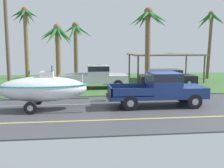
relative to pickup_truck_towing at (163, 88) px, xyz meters
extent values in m
cube|color=#424247|center=(0.38, -0.72, -1.09)|extent=(36.00, 8.00, 0.06)
cube|color=#3D6633|center=(0.38, 10.28, -1.06)|extent=(36.00, 14.00, 0.11)
cube|color=#DBCC4C|center=(0.38, -2.52, -1.05)|extent=(34.20, 0.12, 0.01)
cube|color=navy|center=(-0.34, 0.00, -0.43)|extent=(5.37, 1.92, 0.22)
cube|color=navy|center=(1.60, 0.00, -0.13)|extent=(1.50, 1.92, 0.38)
cube|color=navy|center=(0.04, 0.00, 0.27)|extent=(1.61, 1.92, 1.18)
cube|color=black|center=(0.04, 0.00, 0.63)|extent=(1.63, 1.94, 0.38)
cube|color=#112047|center=(-1.90, 0.00, -0.30)|extent=(2.26, 1.92, 0.04)
cube|color=navy|center=(-1.90, 0.92, -0.09)|extent=(2.26, 0.08, 0.45)
cube|color=navy|center=(-1.90, -0.92, -0.09)|extent=(2.26, 0.08, 0.45)
cube|color=navy|center=(-2.99, 0.00, -0.09)|extent=(0.08, 1.92, 0.45)
cube|color=#333338|center=(-3.09, 0.00, -0.49)|extent=(0.12, 1.73, 0.16)
sphere|color=#B2B2B7|center=(-3.21, 0.00, -0.44)|extent=(0.10, 0.10, 0.10)
cylinder|color=black|center=(1.52, 0.85, -0.66)|extent=(0.80, 0.28, 0.80)
cylinder|color=#9E9EA3|center=(1.52, 0.85, -0.66)|extent=(0.36, 0.29, 0.36)
cylinder|color=black|center=(1.52, -0.85, -0.66)|extent=(0.80, 0.28, 0.80)
cylinder|color=#9E9EA3|center=(1.52, -0.85, -0.66)|extent=(0.36, 0.29, 0.36)
cylinder|color=black|center=(-2.01, 0.85, -0.66)|extent=(0.80, 0.28, 0.80)
cylinder|color=#9E9EA3|center=(-2.01, 0.85, -0.66)|extent=(0.36, 0.29, 0.36)
cylinder|color=black|center=(-2.01, -0.85, -0.66)|extent=(0.80, 0.28, 0.80)
cylinder|color=#9E9EA3|center=(-2.01, -0.85, -0.66)|extent=(0.36, 0.29, 0.36)
cube|color=gray|center=(-3.66, 0.00, -0.68)|extent=(0.90, 0.10, 0.08)
cube|color=gray|center=(-6.59, 0.96, -0.68)|extent=(4.96, 0.12, 0.10)
cube|color=gray|center=(-6.59, -0.96, -0.68)|extent=(4.96, 0.12, 0.10)
cylinder|color=black|center=(-7.08, 1.02, -0.74)|extent=(0.64, 0.22, 0.64)
cylinder|color=#9E9EA3|center=(-7.08, 1.02, -0.74)|extent=(0.29, 0.23, 0.29)
cylinder|color=black|center=(-7.08, -1.02, -0.74)|extent=(0.64, 0.22, 0.64)
cylinder|color=#9E9EA3|center=(-7.08, -1.02, -0.74)|extent=(0.29, 0.23, 0.29)
ellipsoid|color=silver|center=(-6.59, 0.00, 0.04)|extent=(4.67, 1.86, 1.34)
ellipsoid|color=teal|center=(-6.59, 0.00, 0.28)|extent=(4.77, 1.90, 0.12)
cube|color=silver|center=(-6.35, 0.00, 0.64)|extent=(0.70, 0.60, 0.65)
cube|color=slate|center=(-6.05, 0.00, 1.11)|extent=(0.06, 0.56, 0.36)
cylinder|color=silver|center=(-4.48, 0.00, 0.56)|extent=(0.04, 0.04, 0.50)
cube|color=silver|center=(-3.57, 6.55, -0.43)|extent=(5.29, 2.00, 0.22)
cube|color=silver|center=(-1.67, 6.55, -0.13)|extent=(1.48, 2.00, 0.38)
cube|color=silver|center=(-3.20, 6.55, 0.25)|extent=(1.59, 2.00, 1.13)
cube|color=black|center=(-3.20, 6.55, 0.59)|extent=(1.61, 2.02, 0.38)
cube|color=gray|center=(-5.11, 6.55, -0.30)|extent=(2.22, 2.00, 0.04)
cube|color=silver|center=(-5.11, 7.52, -0.09)|extent=(2.22, 0.08, 0.45)
cube|color=silver|center=(-5.11, 5.59, -0.09)|extent=(2.22, 0.08, 0.45)
cube|color=silver|center=(-6.18, 6.55, -0.09)|extent=(0.08, 2.00, 0.45)
cube|color=#333338|center=(-6.28, 6.55, -0.49)|extent=(0.12, 1.80, 0.16)
sphere|color=#B2B2B7|center=(-6.40, 6.55, -0.44)|extent=(0.10, 0.10, 0.10)
cylinder|color=black|center=(-1.75, 7.44, -0.66)|extent=(0.80, 0.28, 0.80)
cylinder|color=#9E9EA3|center=(-1.75, 7.44, -0.66)|extent=(0.36, 0.29, 0.36)
cylinder|color=black|center=(-1.75, 5.67, -0.66)|extent=(0.80, 0.28, 0.80)
cylinder|color=#9E9EA3|center=(-1.75, 5.67, -0.66)|extent=(0.36, 0.29, 0.36)
cylinder|color=black|center=(-5.22, 7.44, -0.66)|extent=(0.80, 0.28, 0.80)
cylinder|color=#9E9EA3|center=(-5.22, 7.44, -0.66)|extent=(0.36, 0.29, 0.36)
cylinder|color=black|center=(-5.22, 5.67, -0.66)|extent=(0.80, 0.28, 0.80)
cylinder|color=#9E9EA3|center=(-5.22, 5.67, -0.66)|extent=(0.36, 0.29, 0.36)
cube|color=black|center=(2.77, 7.66, -0.53)|extent=(4.77, 1.89, 0.70)
cube|color=black|center=(2.53, 7.66, 0.07)|extent=(2.67, 1.74, 0.50)
cylinder|color=black|center=(4.39, 8.52, -0.73)|extent=(0.66, 0.22, 0.66)
cylinder|color=#9E9EA3|center=(4.39, 8.52, -0.73)|extent=(0.30, 0.23, 0.30)
cylinder|color=black|center=(4.39, 6.80, -0.73)|extent=(0.66, 0.22, 0.66)
cylinder|color=#9E9EA3|center=(4.39, 6.80, -0.73)|extent=(0.30, 0.23, 0.30)
cylinder|color=black|center=(1.14, 8.52, -0.73)|extent=(0.66, 0.22, 0.66)
cylinder|color=#9E9EA3|center=(1.14, 8.52, -0.73)|extent=(0.30, 0.23, 0.30)
cylinder|color=black|center=(1.14, 6.80, -0.73)|extent=(0.66, 0.22, 0.66)
cylinder|color=#9E9EA3|center=(1.14, 6.80, -0.73)|extent=(0.30, 0.23, 0.30)
cylinder|color=#4C4238|center=(6.48, 12.66, 0.18)|extent=(0.14, 0.14, 2.48)
cylinder|color=#4C4238|center=(6.48, 8.43, 0.18)|extent=(0.14, 0.14, 2.48)
cylinder|color=#4C4238|center=(0.42, 12.66, 0.18)|extent=(0.14, 0.14, 2.48)
cylinder|color=#4C4238|center=(0.42, 8.43, 0.18)|extent=(0.14, 0.14, 2.48)
cube|color=#6B665B|center=(3.45, 10.55, 1.49)|extent=(6.56, 4.73, 0.14)
cylinder|color=brown|center=(0.79, 6.66, 1.96)|extent=(0.41, 0.59, 6.04)
cone|color=#2D6B2D|center=(1.61, 6.77, 4.57)|extent=(1.83, 0.57, 1.09)
cone|color=#2D6B2D|center=(1.46, 7.19, 4.53)|extent=(1.72, 1.47, 1.22)
cone|color=#2D6B2D|center=(0.83, 7.29, 4.34)|extent=(0.40, 1.49, 1.47)
cone|color=#2D6B2D|center=(0.52, 7.15, 4.33)|extent=(0.93, 1.34, 1.50)
cone|color=#2D6B2D|center=(0.28, 6.92, 4.42)|extent=(1.45, 1.01, 1.40)
cone|color=#2D6B2D|center=(0.00, 6.49, 4.41)|extent=(1.81, 0.66, 1.36)
cone|color=#2D6B2D|center=(0.38, 6.01, 4.60)|extent=(1.16, 1.58, 1.03)
cone|color=#2D6B2D|center=(0.94, 6.07, 4.59)|extent=(0.69, 1.44, 1.06)
cone|color=#2D6B2D|center=(1.43, 6.30, 4.35)|extent=(1.62, 1.08, 1.48)
sphere|color=brown|center=(0.79, 6.66, 4.97)|extent=(0.66, 0.66, 0.66)
cylinder|color=brown|center=(-4.99, 13.96, 1.66)|extent=(0.43, 0.72, 5.45)
cone|color=#387A38|center=(-4.11, 14.12, 3.78)|extent=(2.03, 0.73, 1.52)
cone|color=#387A38|center=(-4.76, 14.46, 3.88)|extent=(0.94, 1.42, 1.30)
cone|color=#387A38|center=(-5.38, 14.51, 3.68)|extent=(1.16, 1.46, 1.62)
cone|color=#387A38|center=(-5.71, 13.98, 3.91)|extent=(1.61, 0.33, 1.20)
cone|color=#387A38|center=(-5.30, 13.40, 3.65)|extent=(1.15, 1.61, 1.75)
cone|color=#387A38|center=(-4.63, 13.46, 3.82)|extent=(1.17, 1.43, 1.41)
sphere|color=brown|center=(-4.99, 13.96, 4.38)|extent=(0.69, 0.69, 0.69)
cylinder|color=brown|center=(-6.21, 6.27, 1.30)|extent=(0.38, 0.44, 4.71)
cone|color=#2D6B2D|center=(-5.72, 6.37, 3.00)|extent=(1.30, 0.57, 1.50)
cone|color=#2D6B2D|center=(-5.73, 6.60, 3.21)|extent=(1.34, 1.08, 1.16)
cone|color=#2D6B2D|center=(-6.22, 6.86, 3.16)|extent=(0.42, 1.45, 1.31)
cone|color=#2D6B2D|center=(-6.37, 6.71, 3.10)|extent=(0.71, 1.23, 1.31)
cone|color=#2D6B2D|center=(-6.86, 6.43, 3.19)|extent=(1.58, 0.72, 1.21)
cone|color=#2D6B2D|center=(-6.80, 5.95, 3.28)|extent=(1.45, 0.97, 1.01)
cone|color=#2D6B2D|center=(-6.58, 5.62, 3.01)|extent=(1.19, 1.70, 1.56)
cone|color=#2D6B2D|center=(-6.03, 5.71, 3.13)|extent=(0.85, 1.51, 1.35)
cone|color=#2D6B2D|center=(-5.66, 5.64, 3.11)|extent=(1.58, 1.73, 1.46)
sphere|color=brown|center=(-6.21, 6.27, 3.65)|extent=(0.61, 0.61, 0.61)
cylinder|color=brown|center=(8.28, 11.29, 2.19)|extent=(0.32, 0.69, 6.50)
cone|color=#2D6B2D|center=(8.86, 11.20, 5.03)|extent=(1.44, 0.58, 1.12)
cone|color=#2D6B2D|center=(8.59, 11.75, 4.71)|extent=(1.05, 1.32, 1.65)
cone|color=#2D6B2D|center=(7.94, 12.05, 4.73)|extent=(1.19, 1.96, 1.75)
cone|color=#2D6B2D|center=(7.64, 11.30, 4.97)|extent=(1.44, 0.31, 1.16)
cone|color=#2D6B2D|center=(7.86, 10.68, 4.90)|extent=(1.18, 1.53, 1.32)
cone|color=#2D6B2D|center=(8.68, 10.75, 4.89)|extent=(1.31, 1.57, 1.44)
sphere|color=brown|center=(8.28, 11.29, 5.44)|extent=(0.52, 0.52, 0.52)
cylinder|color=brown|center=(-9.90, 13.63, 2.37)|extent=(0.43, 0.45, 6.85)
cone|color=#286028|center=(-9.29, 13.50, 5.45)|extent=(1.51, 0.70, 1.05)
cone|color=#286028|center=(-9.53, 14.02, 5.22)|extent=(1.15, 1.18, 1.37)
cone|color=#286028|center=(-9.80, 14.19, 5.04)|extent=(0.58, 1.46, 1.70)
cone|color=#286028|center=(-10.30, 14.00, 5.16)|extent=(1.29, 1.25, 1.53)
cone|color=#286028|center=(-10.59, 13.57, 5.45)|extent=(1.58, 0.50, 1.04)
cone|color=#286028|center=(-10.42, 13.22, 5.20)|extent=(1.46, 1.25, 1.45)
cone|color=#286028|center=(-9.99, 12.93, 5.37)|extent=(0.58, 1.63, 1.16)
cone|color=#286028|center=(-9.39, 12.92, 5.35)|extent=(1.35, 1.70, 1.16)
sphere|color=brown|center=(-9.90, 13.63, 5.79)|extent=(0.68, 0.68, 0.68)
cylinder|color=brown|center=(-9.27, 3.90, 3.02)|extent=(0.24, 0.24, 8.14)
camera|label=1|loc=(-4.59, -14.52, 2.35)|focal=43.28mm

